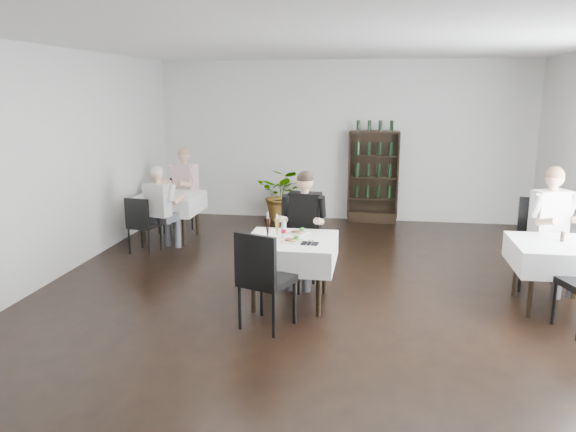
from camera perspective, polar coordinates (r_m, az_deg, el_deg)
The scene contains 22 objects.
room_shell at distance 6.28m, azimuth 3.00°, elevation 3.98°, with size 9.00×9.00×9.00m.
wine_shelf at distance 10.61m, azimuth 8.65°, elevation 3.87°, with size 0.90×0.28×1.75m.
main_table at distance 6.51m, azimuth 0.28°, elevation -3.63°, with size 1.03×1.03×0.77m.
left_table at distance 9.47m, azimuth -11.89°, elevation 1.29°, with size 0.98×0.98×0.77m.
right_table at distance 7.04m, azimuth 25.67°, elevation -3.66°, with size 0.98×0.98×0.77m.
potted_tree at distance 10.69m, azimuth -0.48°, elevation 2.22°, with size 0.91×0.79×1.01m, color #295C1F.
main_chair_far at distance 7.10m, azimuth 0.67°, elevation -2.25°, with size 0.63×0.63×1.08m.
main_chair_near at distance 5.79m, azimuth -2.61°, elevation -5.95°, with size 0.62×0.63×1.05m.
left_chair_far at distance 10.06m, azimuth -10.98°, elevation 1.46°, with size 0.46×0.47×0.93m.
left_chair_near at distance 8.80m, azimuth -14.66°, elevation -0.54°, with size 0.45×0.46×0.87m.
right_chair_far at distance 7.74m, azimuth 24.16°, elevation -1.97°, with size 0.57×0.57×1.12m.
diner_main at distance 7.09m, azimuth 1.59°, elevation -0.36°, with size 0.57×0.58×1.46m.
diner_left_far at distance 9.95m, azimuth -10.71°, elevation 3.29°, with size 0.66×0.70×1.48m.
diner_left_near at distance 8.79m, azimuth -12.76°, elevation 1.41°, with size 0.56×0.59×1.34m.
diner_right_far at distance 7.60m, azimuth 25.43°, elevation -0.35°, with size 0.67×0.71×1.54m.
plate_far at distance 6.72m, azimuth 1.05°, elevation -1.65°, with size 0.28×0.28×0.07m.
plate_near at distance 6.35m, azimuth 0.44°, elevation -2.50°, with size 0.26×0.26×0.07m.
pilsner_dark at distance 6.42m, azimuth -2.08°, elevation -1.29°, with size 0.07×0.07×0.32m.
pilsner_lager at distance 6.54m, azimuth -1.12°, elevation -1.18°, with size 0.06×0.06×0.27m.
coke_bottle at distance 6.50m, azimuth -0.43°, elevation -1.39°, with size 0.06×0.06×0.24m.
napkin_cutlery at distance 6.27m, azimuth 2.23°, elevation -2.78°, with size 0.20×0.21×0.02m.
pepper_mill at distance 7.08m, azimuth 26.10°, elevation -1.88°, with size 0.05×0.05×0.11m, color black.
Camera 1 is at (0.64, -6.17, 2.45)m, focal length 35.00 mm.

